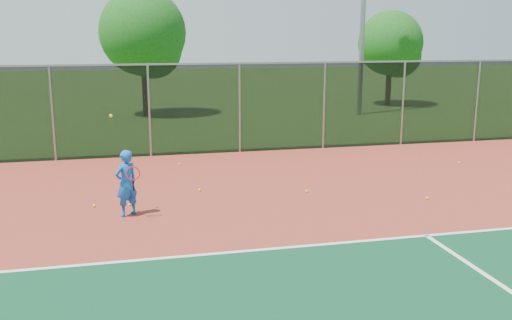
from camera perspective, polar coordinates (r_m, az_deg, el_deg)
The scene contains 13 objects.
ground at distance 8.69m, azimuth 14.77°, elevation -15.17°, with size 120.00×120.00×0.00m, color #2C5A19.
court_apron at distance 10.32m, azimuth 9.58°, elevation -10.28°, with size 30.00×20.00×0.02m, color #9A3727.
fence_back at distance 19.28m, azimuth -1.66°, elevation 5.32°, with size 30.00×0.06×3.03m.
tennis_player at distance 12.86m, azimuth -12.84°, elevation -2.26°, with size 0.65×0.71×2.27m.
practice_ball_0 at distance 14.74m, azimuth -5.67°, elevation -2.98°, with size 0.07×0.07×0.07m, color yellow.
practice_ball_1 at distance 14.57m, azimuth 16.75°, elevation -3.66°, with size 0.07×0.07×0.07m, color yellow.
practice_ball_2 at distance 13.76m, azimuth -12.52°, elevation -4.36°, with size 0.07×0.07×0.07m, color yellow.
practice_ball_3 at distance 17.70m, azimuth -7.64°, elevation -0.40°, with size 0.07×0.07×0.07m, color yellow.
practice_ball_6 at distance 18.82m, azimuth 19.67°, elevation -0.25°, with size 0.07×0.07×0.07m, color yellow.
practice_ball_7 at distance 14.62m, azimuth 5.11°, elevation -3.10°, with size 0.07×0.07×0.07m, color yellow.
practice_ball_8 at distance 13.86m, azimuth -15.88°, elevation -4.42°, with size 0.07×0.07×0.07m, color yellow.
tree_back_left at distance 28.62m, azimuth -11.03°, elevation 12.03°, with size 4.17×4.17×6.13m.
tree_back_mid at distance 33.17m, azimuth 13.49°, elevation 11.01°, with size 3.58×3.58×5.26m.
Camera 1 is at (-3.75, -6.76, 3.98)m, focal length 40.00 mm.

